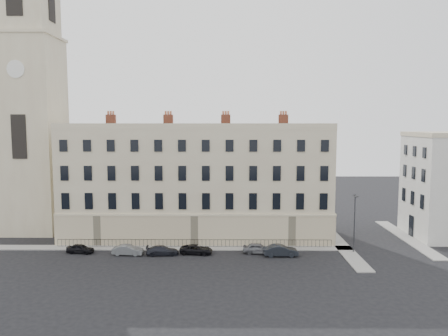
# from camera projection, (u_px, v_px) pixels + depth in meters

# --- Properties ---
(ground) EXTENTS (160.00, 160.00, 0.00)m
(ground) POSITION_uv_depth(u_px,v_px,m) (243.00, 261.00, 50.32)
(ground) COLOR black
(ground) RESTS_ON ground
(terrace) EXTENTS (36.22, 12.22, 17.00)m
(terrace) POSITION_uv_depth(u_px,v_px,m) (198.00, 182.00, 61.49)
(terrace) COLOR #C1B18F
(terrace) RESTS_ON ground
(church_tower) EXTENTS (8.00, 8.13, 44.00)m
(church_tower) POSITION_uv_depth(u_px,v_px,m) (31.00, 103.00, 62.52)
(church_tower) COLOR #C1B18F
(church_tower) RESTS_ON ground
(pavement_terrace) EXTENTS (48.00, 2.00, 0.12)m
(pavement_terrace) POSITION_uv_depth(u_px,v_px,m) (163.00, 248.00, 55.36)
(pavement_terrace) COLOR gray
(pavement_terrace) RESTS_ON ground
(pavement_east_return) EXTENTS (2.00, 24.00, 0.12)m
(pavement_east_return) POSITION_uv_depth(u_px,v_px,m) (338.00, 242.00, 58.18)
(pavement_east_return) COLOR gray
(pavement_east_return) RESTS_ON ground
(pavement_adjacent) EXTENTS (2.00, 20.00, 0.12)m
(pavement_adjacent) POSITION_uv_depth(u_px,v_px,m) (407.00, 238.00, 60.09)
(pavement_adjacent) COLOR gray
(pavement_adjacent) RESTS_ON ground
(railings) EXTENTS (35.00, 0.04, 0.96)m
(railings) POSITION_uv_depth(u_px,v_px,m) (194.00, 243.00, 55.68)
(railings) COLOR black
(railings) RESTS_ON ground
(car_a) EXTENTS (3.42, 1.68, 1.12)m
(car_a) POSITION_uv_depth(u_px,v_px,m) (80.00, 249.00, 53.26)
(car_a) COLOR black
(car_a) RESTS_ON ground
(car_b) EXTENTS (3.77, 1.55, 1.21)m
(car_b) POSITION_uv_depth(u_px,v_px,m) (128.00, 250.00, 52.52)
(car_b) COLOR slate
(car_b) RESTS_ON ground
(car_c) EXTENTS (3.99, 1.88, 1.12)m
(car_c) POSITION_uv_depth(u_px,v_px,m) (162.00, 250.00, 52.49)
(car_c) COLOR black
(car_c) RESTS_ON ground
(car_d) EXTENTS (4.15, 2.27, 1.10)m
(car_d) POSITION_uv_depth(u_px,v_px,m) (196.00, 249.00, 52.96)
(car_d) COLOR black
(car_d) RESTS_ON ground
(car_e) EXTENTS (3.86, 1.92, 1.26)m
(car_e) POSITION_uv_depth(u_px,v_px,m) (258.00, 248.00, 53.10)
(car_e) COLOR slate
(car_e) RESTS_ON ground
(car_f) EXTENTS (4.18, 1.58, 1.36)m
(car_f) POSITION_uv_depth(u_px,v_px,m) (281.00, 251.00, 52.03)
(car_f) COLOR black
(car_f) RESTS_ON ground
(streetlamp) EXTENTS (0.52, 1.55, 7.27)m
(streetlamp) POSITION_uv_depth(u_px,v_px,m) (354.00, 221.00, 53.04)
(streetlamp) COLOR #323338
(streetlamp) RESTS_ON ground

